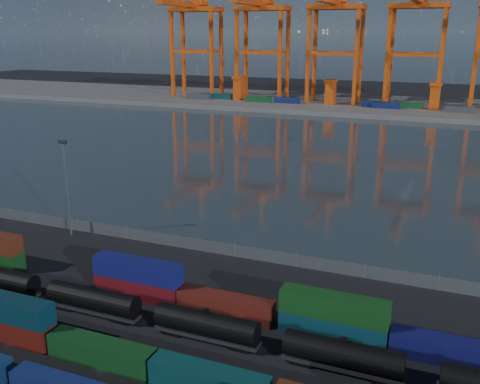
% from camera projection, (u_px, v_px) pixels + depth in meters
% --- Properties ---
extents(ground, '(700.00, 700.00, 0.00)m').
position_uv_depth(ground, '(137.00, 351.00, 58.78)').
color(ground, black).
rests_on(ground, ground).
extents(harbor_water, '(700.00, 700.00, 0.00)m').
position_uv_depth(harbor_water, '(340.00, 155.00, 151.85)').
color(harbor_water, '#28343A').
rests_on(harbor_water, ground).
extents(far_quay, '(700.00, 70.00, 2.00)m').
position_uv_depth(far_quay, '(389.00, 106.00, 244.64)').
color(far_quay, '#514F4C').
rests_on(far_quay, ground).
extents(container_row_mid, '(140.68, 2.48, 5.28)m').
position_uv_depth(container_row_mid, '(184.00, 369.00, 52.65)').
color(container_row_mid, '#3C3F41').
rests_on(container_row_mid, ground).
extents(container_row_north, '(141.15, 2.51, 5.36)m').
position_uv_depth(container_row_north, '(111.00, 277.00, 71.81)').
color(container_row_north, navy).
rests_on(container_row_north, ground).
extents(tanker_string, '(136.70, 2.73, 3.91)m').
position_uv_depth(tanker_string, '(93.00, 300.00, 65.97)').
color(tanker_string, black).
rests_on(tanker_string, ground).
extents(waterfront_fence, '(160.12, 0.12, 2.20)m').
position_uv_depth(waterfront_fence, '(235.00, 251.00, 83.31)').
color(waterfront_fence, '#595B5E').
rests_on(waterfront_fence, ground).
extents(yard_light_mast, '(1.60, 0.40, 16.60)m').
position_uv_depth(yard_light_mast, '(67.00, 183.00, 90.02)').
color(yard_light_mast, slate).
rests_on(yard_light_mast, ground).
extents(gantry_cranes, '(199.59, 47.22, 63.94)m').
position_uv_depth(gantry_cranes, '(376.00, 19.00, 230.42)').
color(gantry_cranes, '#F25311').
rests_on(gantry_cranes, ground).
extents(quay_containers, '(172.58, 10.99, 2.60)m').
position_uv_depth(quay_containers, '(359.00, 104.00, 235.07)').
color(quay_containers, navy).
rests_on(quay_containers, far_quay).
extents(straddle_carriers, '(140.00, 7.00, 11.10)m').
position_uv_depth(straddle_carriers, '(381.00, 93.00, 234.71)').
color(straddle_carriers, '#F25311').
rests_on(straddle_carriers, far_quay).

